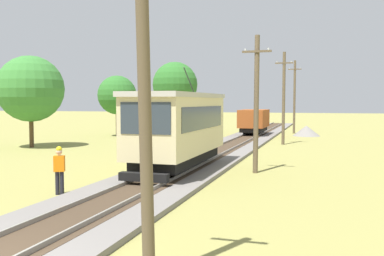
# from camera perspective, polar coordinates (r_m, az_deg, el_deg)

# --- Properties ---
(red_tram) EXTENTS (2.60, 8.54, 4.79)m
(red_tram) POSITION_cam_1_polar(r_m,az_deg,el_deg) (20.60, -1.76, 0.09)
(red_tram) COLOR beige
(red_tram) RESTS_ON rail_right
(freight_car) EXTENTS (2.40, 5.20, 2.31)m
(freight_car) POSITION_cam_1_polar(r_m,az_deg,el_deg) (42.99, 8.15, 0.97)
(freight_car) COLOR #93471E
(freight_car) RESTS_ON rail_right
(utility_pole_foreground) EXTENTS (1.40, 0.65, 8.05)m
(utility_pole_foreground) POSITION_cam_1_polar(r_m,az_deg,el_deg) (7.93, -6.38, 8.63)
(utility_pole_foreground) COLOR brown
(utility_pole_foreground) RESTS_ON ground
(utility_pole_near_tram) EXTENTS (1.40, 0.54, 6.59)m
(utility_pole_near_tram) POSITION_cam_1_polar(r_m,az_deg,el_deg) (20.96, 8.46, 3.39)
(utility_pole_near_tram) COLOR brown
(utility_pole_near_tram) RESTS_ON ground
(utility_pole_mid) EXTENTS (1.40, 0.43, 7.36)m
(utility_pole_mid) POSITION_cam_1_polar(r_m,az_deg,el_deg) (35.24, 11.97, 3.99)
(utility_pole_mid) COLOR brown
(utility_pole_mid) RESTS_ON ground
(utility_pole_far) EXTENTS (1.40, 0.49, 7.84)m
(utility_pole_far) POSITION_cam_1_polar(r_m,az_deg,el_deg) (47.95, 13.33, 4.11)
(utility_pole_far) COLOR brown
(utility_pole_far) RESTS_ON ground
(gravel_pile) EXTENTS (2.70, 2.70, 1.04)m
(gravel_pile) POSITION_cam_1_polar(r_m,az_deg,el_deg) (44.59, 14.82, -0.36)
(gravel_pile) COLOR gray
(gravel_pile) RESTS_ON ground
(track_worker) EXTENTS (0.44, 0.37, 1.78)m
(track_worker) POSITION_cam_1_polar(r_m,az_deg,el_deg) (16.62, -17.05, -5.06)
(track_worker) COLOR black
(track_worker) RESTS_ON ground
(tree_left_near) EXTENTS (4.92, 4.92, 6.83)m
(tree_left_near) POSITION_cam_1_polar(r_m,az_deg,el_deg) (34.47, -20.48, 4.85)
(tree_left_near) COLOR #4C3823
(tree_left_near) RESTS_ON ground
(tree_right_near) EXTENTS (5.08, 5.08, 7.90)m
(tree_right_near) POSITION_cam_1_polar(r_m,az_deg,el_deg) (49.19, -2.26, 5.73)
(tree_right_near) COLOR #4C3823
(tree_right_near) RESTS_ON ground
(tree_right_far) EXTENTS (3.83, 3.83, 5.99)m
(tree_right_far) POSITION_cam_1_polar(r_m,az_deg,el_deg) (43.35, -9.82, 4.29)
(tree_right_far) COLOR #4C3823
(tree_right_far) RESTS_ON ground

